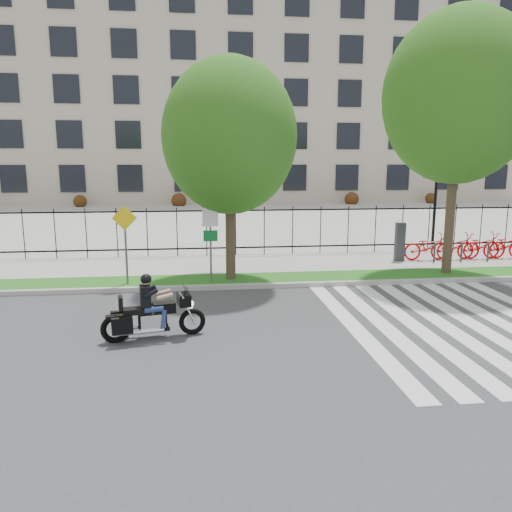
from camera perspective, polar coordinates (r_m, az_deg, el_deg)
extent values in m
plane|color=#38383A|center=(12.01, 1.07, -8.59)|extent=(120.00, 120.00, 0.00)
cube|color=#A09E96|center=(15.89, -0.92, -3.47)|extent=(60.00, 0.20, 0.15)
cube|color=#205A16|center=(16.72, -1.21, -2.76)|extent=(60.00, 1.50, 0.15)
cube|color=gray|center=(19.15, -1.93, -1.02)|extent=(60.00, 3.50, 0.15)
cube|color=gray|center=(36.48, -4.23, 4.53)|extent=(80.00, 34.00, 0.10)
cube|color=#B0A18E|center=(56.57, -5.30, 16.81)|extent=(60.00, 20.00, 20.00)
cylinder|color=black|center=(26.01, 19.78, 5.75)|extent=(0.14, 0.14, 4.00)
cylinder|color=black|center=(25.94, 20.05, 9.93)|extent=(0.06, 0.70, 0.70)
sphere|color=white|center=(25.78, 19.36, 10.20)|extent=(0.36, 0.36, 0.36)
sphere|color=white|center=(26.10, 20.76, 10.11)|extent=(0.36, 0.36, 0.36)
cylinder|color=#3D2D21|center=(16.36, -2.94, 3.13)|extent=(0.32, 0.32, 3.33)
ellipsoid|color=#1E5212|center=(16.23, -3.05, 13.50)|extent=(4.29, 4.29, 4.93)
cylinder|color=#3D2D21|center=(18.40, 21.34, 4.99)|extent=(0.32, 0.32, 4.43)
ellipsoid|color=#1E5212|center=(18.45, 22.15, 16.50)|extent=(4.96, 4.96, 5.70)
cube|color=#2D2D33|center=(20.25, 16.12, 1.58)|extent=(0.35, 0.25, 1.50)
imported|color=red|center=(20.78, 19.14, 1.02)|extent=(2.03, 0.71, 1.07)
cylinder|color=#2D2D33|center=(20.37, 19.71, 0.28)|extent=(0.08, 0.08, 0.70)
imported|color=red|center=(21.28, 21.81, 1.06)|extent=(2.03, 0.71, 1.07)
cylinder|color=#2D2D33|center=(20.88, 22.42, 0.33)|extent=(0.08, 0.08, 0.70)
imported|color=red|center=(21.82, 24.35, 1.10)|extent=(2.03, 0.71, 1.07)
cylinder|color=#2D2D33|center=(21.43, 24.99, 0.39)|extent=(0.08, 0.08, 0.70)
imported|color=red|center=(22.41, 26.76, 1.13)|extent=(2.03, 0.71, 1.07)
cylinder|color=#59595B|center=(16.04, -5.21, 1.45)|extent=(0.07, 0.07, 2.50)
cube|color=white|center=(15.89, -5.26, 4.46)|extent=(0.50, 0.03, 0.60)
cube|color=#0C6626|center=(15.97, -5.22, 2.32)|extent=(0.45, 0.03, 0.35)
cylinder|color=#59595B|center=(16.21, -14.65, 1.06)|extent=(0.07, 0.07, 2.40)
cube|color=yellow|center=(16.05, -14.82, 4.21)|extent=(0.78, 0.03, 0.78)
torus|color=black|center=(11.82, -7.30, -7.44)|extent=(0.64, 0.24, 0.63)
torus|color=black|center=(11.65, -15.75, -8.03)|extent=(0.68, 0.26, 0.66)
cube|color=black|center=(11.63, -8.25, -4.91)|extent=(0.36, 0.54, 0.27)
cube|color=#26262B|center=(11.58, -7.96, -3.89)|extent=(0.22, 0.47, 0.28)
cube|color=silver|center=(11.67, -11.73, -7.30)|extent=(0.59, 0.41, 0.36)
cube|color=black|center=(11.61, -10.45, -5.80)|extent=(0.55, 0.40, 0.24)
cube|color=black|center=(11.56, -13.36, -6.08)|extent=(0.69, 0.44, 0.13)
cube|color=black|center=(11.48, -15.22, -5.24)|extent=(0.15, 0.32, 0.31)
cube|color=black|center=(11.35, -15.04, -7.72)|extent=(0.47, 0.23, 0.36)
cube|color=black|center=(11.87, -15.18, -6.91)|extent=(0.47, 0.23, 0.36)
cube|color=black|center=(11.48, -12.53, -4.46)|extent=(0.28, 0.40, 0.47)
sphere|color=tan|center=(11.40, -12.46, -2.78)|extent=(0.21, 0.21, 0.21)
sphere|color=black|center=(11.39, -12.47, -2.60)|extent=(0.25, 0.25, 0.25)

